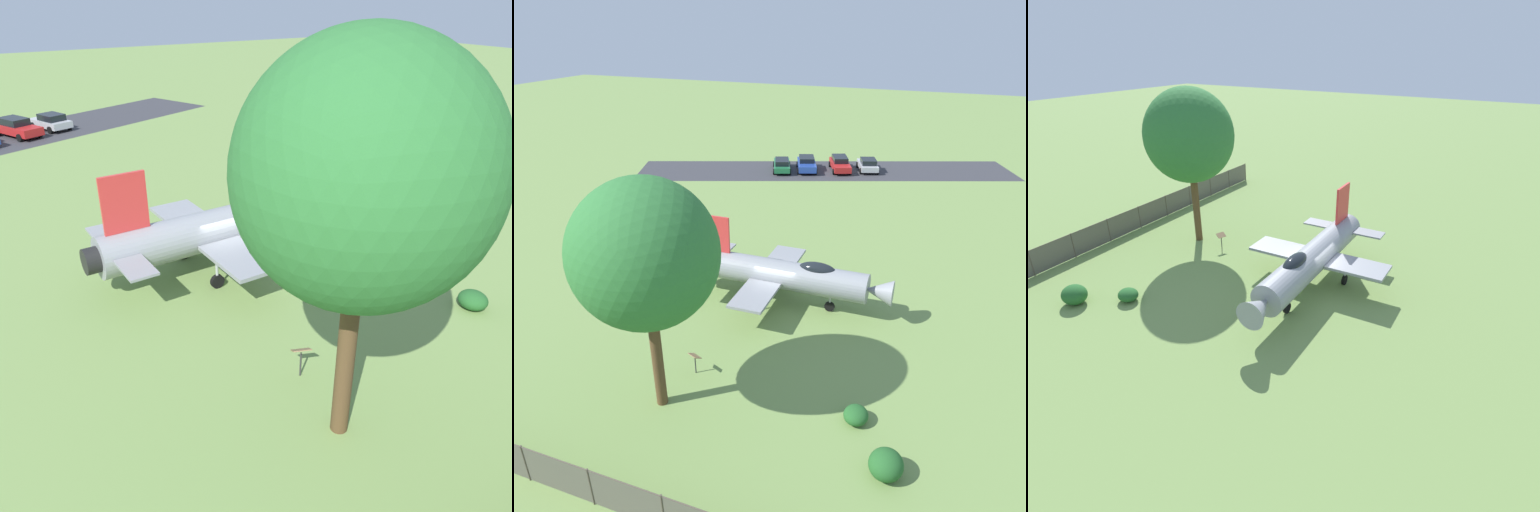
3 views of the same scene
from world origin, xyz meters
The scene contains 8 objects.
ground_plane centered at (0.00, 0.00, 0.00)m, with size 200.00×200.00×0.00m, color #75934C.
parking_strip centered at (-5.30, 28.65, 0.00)m, with size 41.87×8.00×0.00m, color #38383D.
display_jet centered at (0.38, 0.01, 1.93)m, with size 12.70×8.42×5.05m.
shade_tree centered at (-1.73, -10.25, 7.46)m, with size 5.98×5.91×10.57m.
shrub_near_fence centered at (6.69, -8.18, 0.37)m, with size 1.07×1.15×0.73m.
info_plaque centered at (-1.34, -7.87, 0.85)m, with size 0.70×0.59×1.14m.
parked_car_silver centered at (-0.81, 30.34, 0.74)m, with size 3.18×4.43×1.42m.
parked_car_red centered at (-3.78, 29.37, 0.80)m, with size 3.57×5.08×1.55m.
Camera 1 is at (-9.31, -18.06, 11.03)m, focal length 35.89 mm.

